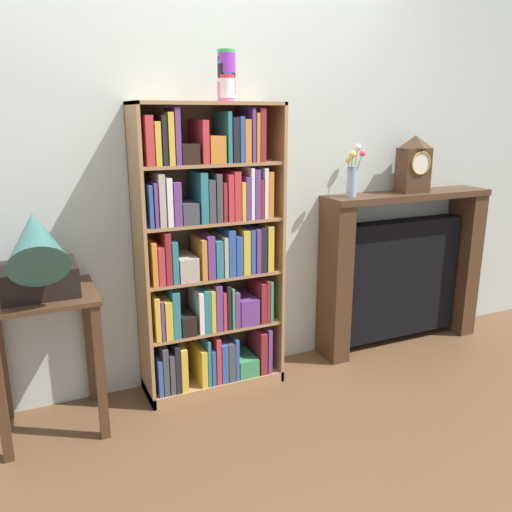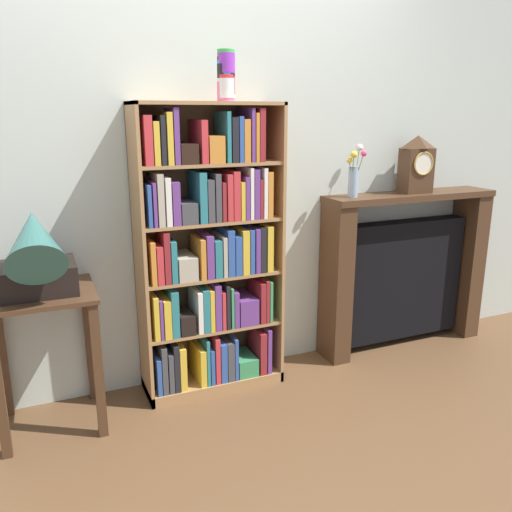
# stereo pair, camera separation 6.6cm
# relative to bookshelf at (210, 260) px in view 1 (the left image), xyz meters

# --- Properties ---
(ground_plane) EXTENTS (8.13, 6.40, 0.02)m
(ground_plane) POSITION_rel_bookshelf_xyz_m (0.01, -0.10, -0.77)
(ground_plane) COLOR brown
(wall_back) EXTENTS (5.13, 0.08, 2.60)m
(wall_back) POSITION_rel_bookshelf_xyz_m (0.25, 0.20, 0.54)
(wall_back) COLOR beige
(wall_back) RESTS_ON ground
(bookshelf) EXTENTS (0.79, 0.29, 1.60)m
(bookshelf) POSITION_rel_bookshelf_xyz_m (0.00, 0.00, 0.00)
(bookshelf) COLOR #A87A4C
(bookshelf) RESTS_ON ground
(cup_stack) EXTENTS (0.09, 0.09, 0.25)m
(cup_stack) POSITION_rel_bookshelf_xyz_m (0.10, -0.03, 0.96)
(cup_stack) COLOR pink
(cup_stack) RESTS_ON bookshelf
(side_table_left) EXTENTS (0.50, 0.45, 0.71)m
(side_table_left) POSITION_rel_bookshelf_xyz_m (-0.87, -0.07, -0.24)
(side_table_left) COLOR #472D1C
(side_table_left) RESTS_ON ground
(gramophone) EXTENTS (0.34, 0.48, 0.49)m
(gramophone) POSITION_rel_bookshelf_xyz_m (-0.87, -0.15, 0.16)
(gramophone) COLOR black
(gramophone) RESTS_ON side_table_left
(fireplace_mantel) EXTENTS (1.19, 0.25, 1.05)m
(fireplace_mantel) POSITION_rel_bookshelf_xyz_m (1.37, 0.05, -0.25)
(fireplace_mantel) COLOR #472D1C
(fireplace_mantel) RESTS_ON ground
(mantel_clock) EXTENTS (0.20, 0.14, 0.36)m
(mantel_clock) POSITION_rel_bookshelf_xyz_m (1.40, 0.03, 0.47)
(mantel_clock) COLOR #472D1C
(mantel_clock) RESTS_ON fireplace_mantel
(flower_vase) EXTENTS (0.15, 0.14, 0.31)m
(flower_vase) POSITION_rel_bookshelf_xyz_m (0.93, 0.03, 0.42)
(flower_vase) COLOR #99B2D1
(flower_vase) RESTS_ON fireplace_mantel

